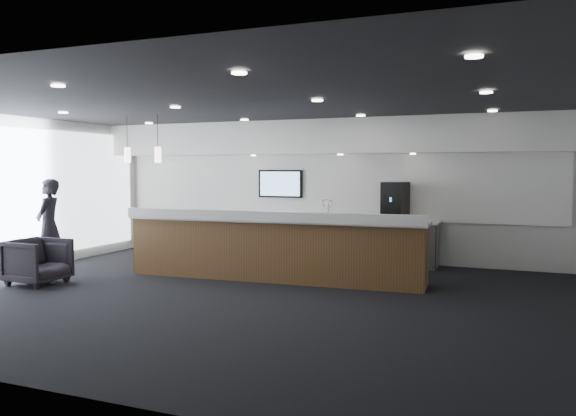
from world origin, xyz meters
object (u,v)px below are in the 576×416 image
at_px(service_counter, 274,248).
at_px(armchair, 38,261).
at_px(coffee_machine, 395,201).
at_px(lounge_guest, 49,225).

bearing_deg(service_counter, armchair, -155.45).
xyz_separation_m(service_counter, coffee_machine, (1.75, 2.19, 0.76)).
height_order(service_counter, lounge_guest, lounge_guest).
bearing_deg(coffee_machine, armchair, -131.22).
relative_size(service_counter, armchair, 6.32).
bearing_deg(coffee_machine, service_counter, -117.09).
bearing_deg(armchair, service_counter, -60.83).
bearing_deg(coffee_machine, lounge_guest, -142.42).
relative_size(coffee_machine, lounge_guest, 0.43).
distance_m(coffee_machine, lounge_guest, 6.87).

